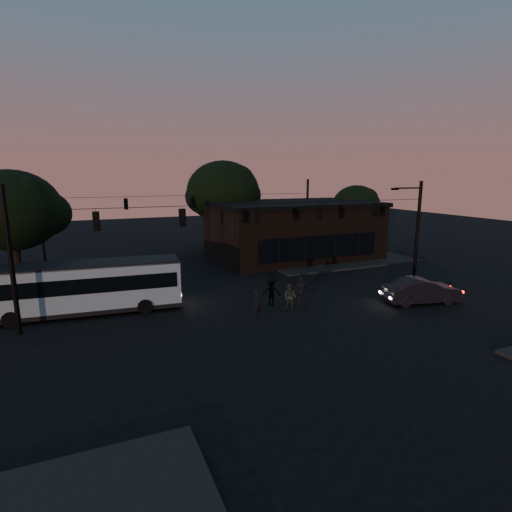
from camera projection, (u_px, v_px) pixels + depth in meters
name	position (u px, v px, depth m)	size (l,w,h in m)	color
ground	(285.00, 324.00, 21.59)	(120.00, 120.00, 0.00)	black
sidewalk_far_right	(329.00, 257.00, 38.83)	(14.00, 10.00, 0.15)	black
sidewalk_far_left	(23.00, 286.00, 28.76)	(14.00, 10.00, 0.15)	black
building	(292.00, 230.00, 38.92)	(15.40, 10.41, 5.40)	black
tree_behind	(223.00, 192.00, 41.73)	(7.60, 7.60, 9.43)	black
tree_right	(356.00, 206.00, 43.85)	(5.20, 5.20, 6.86)	black
tree_left	(12.00, 211.00, 26.78)	(6.40, 6.40, 8.30)	black
signal_rig_near	(256.00, 233.00, 24.31)	(26.24, 0.30, 7.50)	black
signal_rig_far	(191.00, 214.00, 38.77)	(26.24, 0.30, 7.50)	black
bus	(86.00, 285.00, 22.95)	(10.80, 3.37, 2.99)	#96AFBF
car	(421.00, 291.00, 24.97)	(1.68, 4.82, 1.59)	black
pedestrian_a	(257.00, 305.00, 22.10)	(0.62, 0.40, 1.69)	black
pedestrian_b	(290.00, 297.00, 23.64)	(0.78, 0.61, 1.60)	#2E2D29
pedestrian_c	(301.00, 292.00, 24.26)	(1.10, 0.46, 1.87)	black
pedestrian_d	(271.00, 291.00, 24.53)	(1.14, 0.65, 1.76)	black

